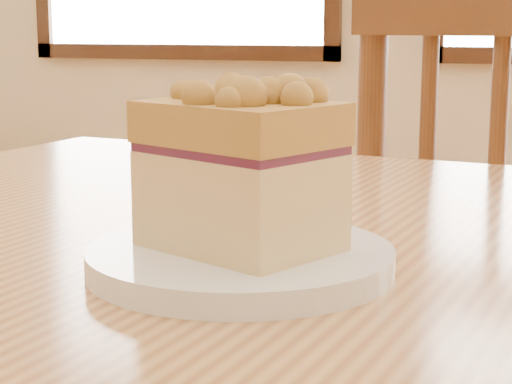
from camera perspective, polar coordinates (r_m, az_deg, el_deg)
cafe_table_main at (r=0.66m, az=12.01°, el=-11.91°), size 1.33×0.96×0.75m
plate at (r=0.56m, az=-1.02°, el=-4.44°), size 0.20×0.20×0.02m
cake_slice at (r=0.55m, az=-1.13°, el=1.84°), size 0.14×0.12×0.11m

